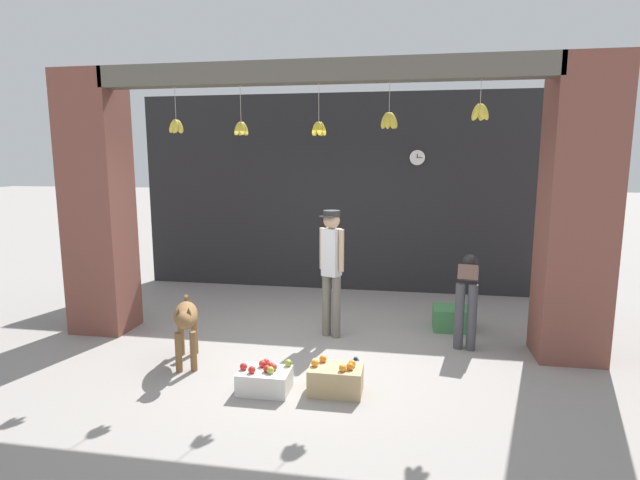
{
  "coord_description": "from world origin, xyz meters",
  "views": [
    {
      "loc": [
        1.0,
        -5.39,
        2.2
      ],
      "look_at": [
        0.0,
        0.42,
        1.23
      ],
      "focal_mm": 28.0,
      "sensor_mm": 36.0,
      "label": 1
    }
  ],
  "objects_px": {
    "water_bottle": "(356,369)",
    "fruit_crate_apples": "(265,379)",
    "dog": "(186,320)",
    "worker_stooping": "(468,289)",
    "fruit_crate_oranges": "(336,379)",
    "wall_clock": "(417,158)",
    "shopkeeper": "(331,264)",
    "produce_box_green": "(451,318)"
  },
  "relations": [
    {
      "from": "dog",
      "to": "fruit_crate_apples",
      "type": "distance_m",
      "value": 1.18
    },
    {
      "from": "shopkeeper",
      "to": "water_bottle",
      "type": "distance_m",
      "value": 1.5
    },
    {
      "from": "dog",
      "to": "fruit_crate_oranges",
      "type": "distance_m",
      "value": 1.76
    },
    {
      "from": "dog",
      "to": "water_bottle",
      "type": "height_order",
      "value": "dog"
    },
    {
      "from": "shopkeeper",
      "to": "worker_stooping",
      "type": "bearing_deg",
      "value": -155.13
    },
    {
      "from": "fruit_crate_oranges",
      "to": "produce_box_green",
      "type": "height_order",
      "value": "fruit_crate_oranges"
    },
    {
      "from": "dog",
      "to": "worker_stooping",
      "type": "xyz_separation_m",
      "value": [
        3.04,
        1.15,
        0.18
      ]
    },
    {
      "from": "fruit_crate_apples",
      "to": "dog",
      "type": "bearing_deg",
      "value": 154.35
    },
    {
      "from": "water_bottle",
      "to": "wall_clock",
      "type": "height_order",
      "value": "wall_clock"
    },
    {
      "from": "dog",
      "to": "water_bottle",
      "type": "xyz_separation_m",
      "value": [
        1.84,
        -0.08,
        -0.39
      ]
    },
    {
      "from": "wall_clock",
      "to": "water_bottle",
      "type": "bearing_deg",
      "value": -100.12
    },
    {
      "from": "shopkeeper",
      "to": "fruit_crate_apples",
      "type": "distance_m",
      "value": 1.83
    },
    {
      "from": "shopkeeper",
      "to": "produce_box_green",
      "type": "distance_m",
      "value": 1.76
    },
    {
      "from": "dog",
      "to": "fruit_crate_oranges",
      "type": "relative_size",
      "value": 1.74
    },
    {
      "from": "shopkeeper",
      "to": "fruit_crate_oranges",
      "type": "relative_size",
      "value": 3.15
    },
    {
      "from": "produce_box_green",
      "to": "shopkeeper",
      "type": "bearing_deg",
      "value": -160.65
    },
    {
      "from": "shopkeeper",
      "to": "wall_clock",
      "type": "xyz_separation_m",
      "value": [
        1.04,
        2.26,
        1.29
      ]
    },
    {
      "from": "shopkeeper",
      "to": "wall_clock",
      "type": "relative_size",
      "value": 6.21
    },
    {
      "from": "wall_clock",
      "to": "fruit_crate_apples",
      "type": "bearing_deg",
      "value": -110.57
    },
    {
      "from": "dog",
      "to": "fruit_crate_oranges",
      "type": "bearing_deg",
      "value": 54.61
    },
    {
      "from": "water_bottle",
      "to": "fruit_crate_oranges",
      "type": "bearing_deg",
      "value": -116.32
    },
    {
      "from": "produce_box_green",
      "to": "fruit_crate_oranges",
      "type": "bearing_deg",
      "value": -121.19
    },
    {
      "from": "shopkeeper",
      "to": "wall_clock",
      "type": "bearing_deg",
      "value": -91.3
    },
    {
      "from": "dog",
      "to": "fruit_crate_oranges",
      "type": "xyz_separation_m",
      "value": [
        1.68,
        -0.4,
        -0.36
      ]
    },
    {
      "from": "fruit_crate_oranges",
      "to": "wall_clock",
      "type": "distance_m",
      "value": 4.37
    },
    {
      "from": "fruit_crate_oranges",
      "to": "shopkeeper",
      "type": "bearing_deg",
      "value": 100.09
    },
    {
      "from": "worker_stooping",
      "to": "wall_clock",
      "type": "height_order",
      "value": "wall_clock"
    },
    {
      "from": "produce_box_green",
      "to": "water_bottle",
      "type": "height_order",
      "value": "produce_box_green"
    },
    {
      "from": "water_bottle",
      "to": "dog",
      "type": "bearing_deg",
      "value": 177.56
    },
    {
      "from": "produce_box_green",
      "to": "wall_clock",
      "type": "height_order",
      "value": "wall_clock"
    },
    {
      "from": "dog",
      "to": "produce_box_green",
      "type": "height_order",
      "value": "dog"
    },
    {
      "from": "dog",
      "to": "fruit_crate_apples",
      "type": "xyz_separation_m",
      "value": [
        1.01,
        -0.48,
        -0.38
      ]
    },
    {
      "from": "fruit_crate_oranges",
      "to": "worker_stooping",
      "type": "bearing_deg",
      "value": 48.59
    },
    {
      "from": "produce_box_green",
      "to": "water_bottle",
      "type": "bearing_deg",
      "value": -122.04
    },
    {
      "from": "water_bottle",
      "to": "fruit_crate_apples",
      "type": "bearing_deg",
      "value": -153.99
    },
    {
      "from": "fruit_crate_apples",
      "to": "produce_box_green",
      "type": "distance_m",
      "value": 2.84
    },
    {
      "from": "fruit_crate_oranges",
      "to": "fruit_crate_apples",
      "type": "height_order",
      "value": "fruit_crate_oranges"
    },
    {
      "from": "fruit_crate_oranges",
      "to": "produce_box_green",
      "type": "xyz_separation_m",
      "value": [
        1.23,
        2.03,
        0.01
      ]
    },
    {
      "from": "fruit_crate_apples",
      "to": "produce_box_green",
      "type": "bearing_deg",
      "value": 48.06
    },
    {
      "from": "shopkeeper",
      "to": "fruit_crate_apples",
      "type": "xyz_separation_m",
      "value": [
        -0.41,
        -1.59,
        -0.8
      ]
    },
    {
      "from": "fruit_crate_apples",
      "to": "water_bottle",
      "type": "xyz_separation_m",
      "value": [
        0.83,
        0.4,
        -0.01
      ]
    },
    {
      "from": "worker_stooping",
      "to": "fruit_crate_oranges",
      "type": "relative_size",
      "value": 2.03
    }
  ]
}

